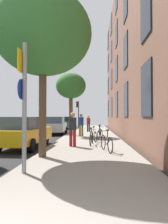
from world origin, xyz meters
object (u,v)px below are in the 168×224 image
at_px(bicycle_3, 100,133).
at_px(traffic_light, 78,110).
at_px(car_1, 25,132).
at_px(bicycle_2, 93,135).
at_px(sign_post, 24,98).
at_px(car_3, 67,122).
at_px(bicycle_1, 91,138).
at_px(tree_near, 43,34).
at_px(car_2, 55,125).
at_px(bicycle_0, 107,143).
at_px(pedestrian_1, 81,123).
at_px(pedestrian_2, 88,122).
at_px(bicycle_4, 100,131).
at_px(pedestrian_0, 73,127).
at_px(tree_far, 71,86).

bearing_deg(bicycle_3, traffic_light, 101.05).
bearing_deg(car_1, bicycle_2, 30.83).
bearing_deg(traffic_light, sign_post, -89.71).
bearing_deg(car_3, traffic_light, -18.58).
xyz_separation_m(bicycle_1, car_1, (-3.49, -0.60, 0.37)).
distance_m(tree_near, bicycle_1, 5.83).
bearing_deg(car_2, car_1, -90.76).
distance_m(bicycle_0, pedestrian_1, 7.02).
height_order(bicycle_2, pedestrian_2, pedestrian_2).
height_order(traffic_light, car_2, traffic_light).
xyz_separation_m(bicycle_4, car_2, (-4.04, 2.06, 0.38)).
relative_size(bicycle_3, pedestrian_1, 0.90).
height_order(sign_post, pedestrian_0, sign_post).
bearing_deg(car_3, bicycle_2, -76.54).
bearing_deg(traffic_light, bicycle_2, -81.94).
distance_m(bicycle_3, car_1, 5.50).
height_order(tree_near, bicycle_4, tree_near).
xyz_separation_m(bicycle_3, car_1, (-4.07, -3.68, 0.37)).
bearing_deg(bicycle_3, bicycle_1, -100.58).
relative_size(bicycle_1, car_3, 0.37).
distance_m(pedestrian_2, car_2, 3.56).
relative_size(bicycle_4, pedestrian_1, 0.94).
bearing_deg(pedestrian_0, traffic_light, 93.33).
bearing_deg(bicycle_4, pedestrian_2, 104.55).
bearing_deg(bicycle_3, car_1, -137.85).
distance_m(bicycle_2, car_3, 15.24).
distance_m(pedestrian_1, car_3, 12.00).
relative_size(bicycle_2, bicycle_4, 1.02).
bearing_deg(traffic_light, pedestrian_0, -86.67).
height_order(traffic_light, pedestrian_0, traffic_light).
bearing_deg(bicycle_4, bicycle_1, -96.78).
bearing_deg(car_3, car_2, -89.62).
height_order(bicycle_2, car_3, car_3).
bearing_deg(pedestrian_2, car_2, -148.15).
distance_m(traffic_light, bicycle_0, 18.32).
relative_size(bicycle_0, bicycle_1, 1.01).
bearing_deg(pedestrian_0, bicycle_3, 67.97).
bearing_deg(pedestrian_0, car_2, 106.25).
xyz_separation_m(sign_post, car_3, (-1.63, 22.03, -1.30)).
bearing_deg(bicycle_2, bicycle_1, -93.93).
relative_size(tree_far, car_3, 1.14).
relative_size(bicycle_4, car_3, 0.37).
height_order(bicycle_0, pedestrian_1, pedestrian_1).
relative_size(pedestrian_0, car_1, 0.39).
distance_m(car_1, car_3, 16.96).
distance_m(bicycle_3, pedestrian_1, 2.21).
height_order(traffic_light, bicycle_2, traffic_light).
xyz_separation_m(tree_far, pedestrian_0, (0.76, -6.17, -3.00)).
bearing_deg(traffic_light, bicycle_3, -78.95).
relative_size(bicycle_2, pedestrian_1, 0.96).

